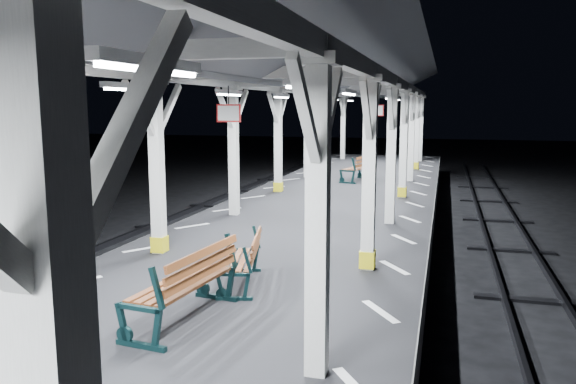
% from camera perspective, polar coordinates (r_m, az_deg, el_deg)
% --- Properties ---
extents(ground, '(120.00, 120.00, 0.00)m').
position_cam_1_polar(ground, '(8.97, -7.25, -16.46)').
color(ground, black).
rests_on(ground, ground).
extents(platform, '(6.00, 50.00, 1.00)m').
position_cam_1_polar(platform, '(8.77, -7.32, -13.50)').
color(platform, black).
rests_on(platform, ground).
extents(hazard_stripes_left, '(1.00, 48.00, 0.01)m').
position_cam_1_polar(hazard_stripes_left, '(9.77, -20.88, -8.52)').
color(hazard_stripes_left, silver).
rests_on(hazard_stripes_left, platform).
extents(hazard_stripes_right, '(1.00, 48.00, 0.01)m').
position_cam_1_polar(hazard_stripes_right, '(8.00, 9.36, -11.89)').
color(hazard_stripes_right, silver).
rests_on(hazard_stripes_right, platform).
extents(canopy, '(5.40, 49.00, 4.65)m').
position_cam_1_polar(canopy, '(8.14, -7.93, 13.95)').
color(canopy, silver).
rests_on(canopy, platform).
extents(bench_near, '(0.90, 1.94, 1.02)m').
position_cam_1_polar(bench_near, '(7.48, -10.00, -9.01)').
color(bench_near, '#0D2729').
rests_on(bench_near, platform).
extents(bench_mid, '(0.89, 1.59, 0.81)m').
position_cam_1_polar(bench_mid, '(8.91, -4.36, -6.73)').
color(bench_mid, '#0D2729').
rests_on(bench_mid, platform).
extents(bench_far, '(1.07, 1.90, 0.97)m').
position_cam_1_polar(bench_far, '(21.25, 7.26, 2.49)').
color(bench_far, '#0D2729').
rests_on(bench_far, platform).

